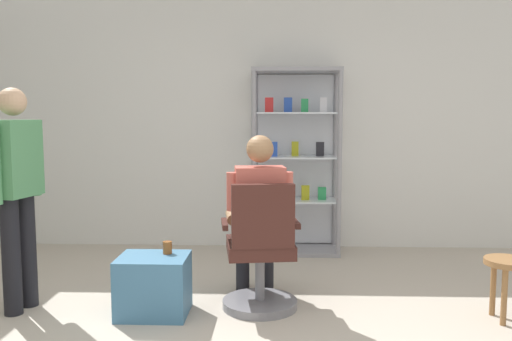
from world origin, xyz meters
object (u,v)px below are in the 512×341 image
Objects in this scene: tea_glass at (167,248)px; wooden_stool at (508,272)px; standing_customer at (16,185)px; display_cabinet_main at (295,160)px; seated_shopkeeper at (258,211)px; office_chair at (261,258)px; storage_crate at (154,285)px.

tea_glass is 0.21× the size of wooden_stool.
wooden_stool is at bearing -1.17° from standing_customer.
display_cabinet_main reaches higher than wooden_stool.
wooden_stool is (2.41, -0.10, -0.12)m from tea_glass.
seated_shopkeeper is 14.30× the size of tea_glass.
tea_glass is (-0.66, -0.19, -0.24)m from seated_shopkeeper.
storage_crate is (-0.77, -0.11, -0.18)m from office_chair.
tea_glass is at bearing 177.60° from wooden_stool.
office_chair is at bearing -100.06° from display_cabinet_main.
tea_glass reaches higher than wooden_stool.
wooden_stool is (2.49, -0.02, 0.14)m from storage_crate.
office_chair is at bearing 8.13° from storage_crate.
standing_customer is (-1.09, -0.03, 0.46)m from tea_glass.
display_cabinet_main is at bearing 59.95° from storage_crate.
seated_shopkeeper reaches higher than wooden_stool.
storage_crate is 1.23m from standing_customer.
display_cabinet_main is 2.10m from tea_glass.
seated_shopkeeper is 1.81m from wooden_stool.
seated_shopkeeper is at bearing 97.65° from office_chair.
office_chair is at bearing 175.68° from wooden_stool.
display_cabinet_main is 21.07× the size of tea_glass.
wooden_stool is (3.49, -0.07, -0.58)m from standing_customer.
display_cabinet_main is 1.17× the size of standing_customer.
display_cabinet_main reaches higher than tea_glass.
standing_customer reaches higher than wooden_stool.
seated_shopkeeper reaches higher than office_chair.
office_chair is 0.36m from seated_shopkeeper.
seated_shopkeeper is at bearing -101.81° from display_cabinet_main.
storage_crate is 0.29m from tea_glass.
tea_glass is at bearing -163.81° from seated_shopkeeper.
office_chair is 0.59× the size of standing_customer.
tea_glass is at bearing 42.35° from storage_crate.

